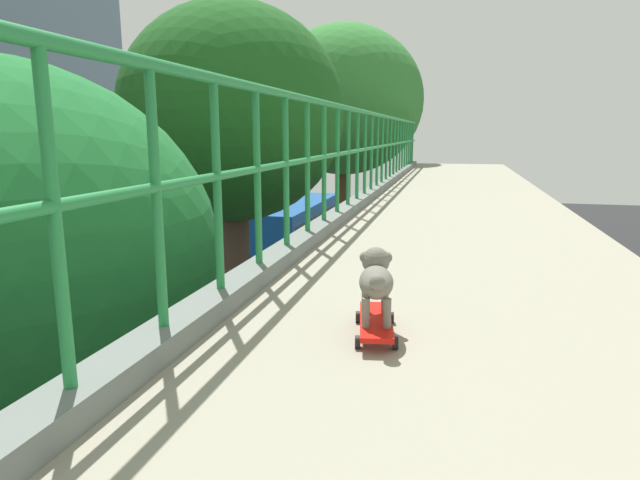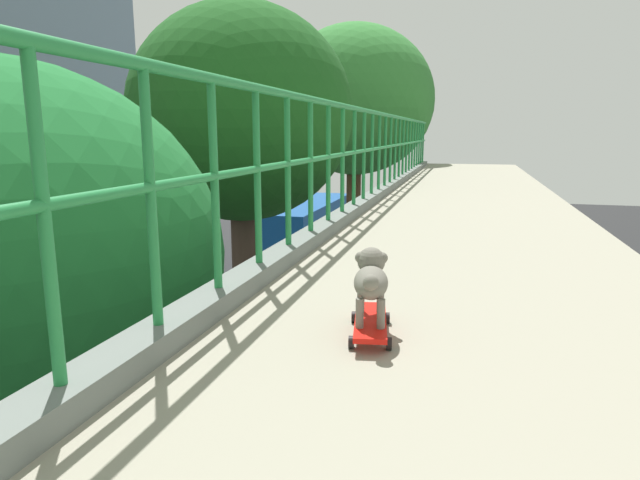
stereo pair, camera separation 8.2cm
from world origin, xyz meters
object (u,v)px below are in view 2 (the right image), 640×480
Objects in this scene: car_green_sixth at (156,351)px; car_black_seventh at (309,319)px; small_dog at (371,278)px; car_silver_fifth at (213,424)px; city_bus at (309,226)px; toy_skateboard at (370,322)px.

car_green_sixth is 1.06× the size of car_black_seventh.
small_dog is at bearing -72.48° from car_black_seventh.
car_silver_fifth is 19.39m from city_bus.
toy_skateboard is (4.71, -14.91, 5.52)m from car_black_seventh.
small_dog is (8.29, -10.92, 5.71)m from car_green_sixth.
car_silver_fifth is 10.80m from small_dog.
car_green_sixth is at bearing 127.16° from toy_skateboard.
car_silver_fifth is at bearing 122.02° from toy_skateboard.
car_silver_fifth is at bearing 122.07° from small_dog.
car_silver_fifth is 0.89× the size of car_green_sixth.
toy_skateboard is at bearing -76.67° from small_dog.
small_dog is at bearing -57.93° from car_silver_fifth.
car_silver_fifth is 10.71m from toy_skateboard.
car_black_seventh is 16.64m from small_dog.
car_silver_fifth is 7.16m from car_black_seventh.
toy_skateboard is at bearing -52.84° from car_green_sixth.
car_green_sixth is 5.35m from car_black_seventh.
city_bus is (-3.49, 11.90, 1.14)m from car_black_seventh.
car_silver_fifth is 0.95× the size of car_black_seventh.
car_silver_fifth is 7.41× the size of toy_skateboard.
toy_skateboard reaches higher than city_bus.
car_green_sixth is (-3.44, 3.19, 0.08)m from car_silver_fifth.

